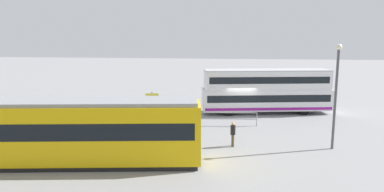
{
  "coord_description": "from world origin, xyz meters",
  "views": [
    {
      "loc": [
        0.46,
        31.24,
        6.95
      ],
      "look_at": [
        3.92,
        4.36,
        2.35
      ],
      "focal_mm": 32.88,
      "sensor_mm": 36.0,
      "label": 1
    }
  ],
  "objects_px": {
    "pedestrian_near_railing": "(187,118)",
    "pedestrian_crossing": "(233,133)",
    "info_sign": "(152,102)",
    "double_decker_bus": "(266,91)",
    "street_lamp": "(336,88)",
    "tram_yellow": "(54,131)"
  },
  "relations": [
    {
      "from": "double_decker_bus",
      "to": "info_sign",
      "type": "bearing_deg",
      "value": 29.02
    },
    {
      "from": "tram_yellow",
      "to": "street_lamp",
      "type": "relative_size",
      "value": 2.48
    },
    {
      "from": "street_lamp",
      "to": "double_decker_bus",
      "type": "bearing_deg",
      "value": -71.82
    },
    {
      "from": "double_decker_bus",
      "to": "info_sign",
      "type": "relative_size",
      "value": 4.64
    },
    {
      "from": "pedestrian_near_railing",
      "to": "info_sign",
      "type": "xyz_separation_m",
      "value": [
        3.11,
        -1.95,
        0.79
      ]
    },
    {
      "from": "tram_yellow",
      "to": "pedestrian_near_railing",
      "type": "relative_size",
      "value": 9.49
    },
    {
      "from": "pedestrian_near_railing",
      "to": "pedestrian_crossing",
      "type": "bearing_deg",
      "value": 135.79
    },
    {
      "from": "pedestrian_crossing",
      "to": "info_sign",
      "type": "relative_size",
      "value": 0.62
    },
    {
      "from": "double_decker_bus",
      "to": "street_lamp",
      "type": "xyz_separation_m",
      "value": [
        -3.35,
        10.18,
        1.78
      ]
    },
    {
      "from": "info_sign",
      "to": "pedestrian_near_railing",
      "type": "bearing_deg",
      "value": 147.95
    },
    {
      "from": "pedestrian_near_railing",
      "to": "pedestrian_crossing",
      "type": "distance_m",
      "value": 4.78
    },
    {
      "from": "street_lamp",
      "to": "tram_yellow",
      "type": "bearing_deg",
      "value": 16.47
    },
    {
      "from": "pedestrian_near_railing",
      "to": "street_lamp",
      "type": "height_order",
      "value": "street_lamp"
    },
    {
      "from": "double_decker_bus",
      "to": "tram_yellow",
      "type": "bearing_deg",
      "value": 49.96
    },
    {
      "from": "double_decker_bus",
      "to": "street_lamp",
      "type": "bearing_deg",
      "value": 108.18
    },
    {
      "from": "tram_yellow",
      "to": "info_sign",
      "type": "xyz_separation_m",
      "value": [
        -3.1,
        -9.66,
        -0.08
      ]
    },
    {
      "from": "pedestrian_crossing",
      "to": "street_lamp",
      "type": "distance_m",
      "value": 6.85
    },
    {
      "from": "pedestrian_crossing",
      "to": "info_sign",
      "type": "bearing_deg",
      "value": -38.93
    },
    {
      "from": "double_decker_bus",
      "to": "pedestrian_near_railing",
      "type": "xyz_separation_m",
      "value": [
        6.28,
        7.16,
        -1.07
      ]
    },
    {
      "from": "info_sign",
      "to": "street_lamp",
      "type": "xyz_separation_m",
      "value": [
        -12.74,
        4.97,
        2.05
      ]
    },
    {
      "from": "street_lamp",
      "to": "pedestrian_crossing",
      "type": "bearing_deg",
      "value": 2.87
    },
    {
      "from": "double_decker_bus",
      "to": "info_sign",
      "type": "height_order",
      "value": "double_decker_bus"
    }
  ]
}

